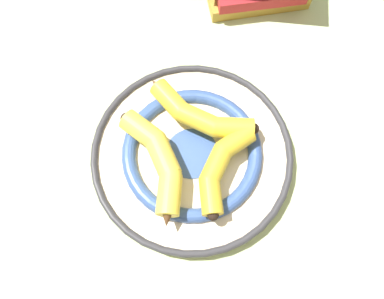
{
  "coord_description": "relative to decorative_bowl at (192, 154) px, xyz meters",
  "views": [
    {
      "loc": [
        -0.08,
        0.18,
        0.62
      ],
      "look_at": [
        -0.02,
        -0.02,
        0.04
      ],
      "focal_mm": 35.0,
      "sensor_mm": 36.0,
      "label": 1
    }
  ],
  "objects": [
    {
      "name": "banana_c",
      "position": [
        -0.05,
        0.02,
        0.04
      ],
      "size": [
        0.08,
        0.18,
        0.03
      ],
      "rotation": [
        0.0,
        0.0,
        -4.88
      ],
      "color": "gold",
      "rests_on": "decorative_bowl"
    },
    {
      "name": "decorative_bowl",
      "position": [
        0.0,
        0.0,
        0.0
      ],
      "size": [
        0.34,
        0.34,
        0.04
      ],
      "color": "beige",
      "rests_on": "ground_plane"
    },
    {
      "name": "ground_plane",
      "position": [
        0.02,
        0.02,
        -0.02
      ],
      "size": [
        2.8,
        2.8,
        0.0
      ],
      "primitive_type": "plane",
      "color": "#B2C693"
    },
    {
      "name": "banana_a",
      "position": [
        0.04,
        0.04,
        0.04
      ],
      "size": [
        0.14,
        0.17,
        0.04
      ],
      "rotation": [
        0.0,
        0.0,
        -0.88
      ],
      "color": "yellow",
      "rests_on": "decorative_bowl"
    },
    {
      "name": "banana_b",
      "position": [
        0.01,
        -0.06,
        0.04
      ],
      "size": [
        0.2,
        0.08,
        0.03
      ],
      "rotation": [
        0.0,
        0.0,
        -3.33
      ],
      "color": "yellow",
      "rests_on": "decorative_bowl"
    }
  ]
}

